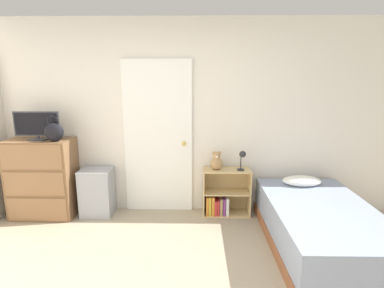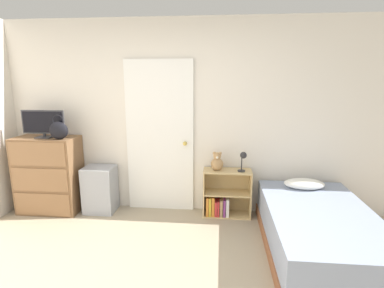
{
  "view_description": "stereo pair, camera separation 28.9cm",
  "coord_description": "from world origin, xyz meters",
  "px_view_note": "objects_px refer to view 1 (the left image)",
  "views": [
    {
      "loc": [
        0.37,
        -1.91,
        1.79
      ],
      "look_at": [
        0.3,
        1.76,
        0.99
      ],
      "focal_mm": 28.0,
      "sensor_mm": 36.0,
      "label": 1
    },
    {
      "loc": [
        0.66,
        -1.89,
        1.79
      ],
      "look_at": [
        0.3,
        1.76,
        0.99
      ],
      "focal_mm": 28.0,
      "sensor_mm": 36.0,
      "label": 2
    }
  ],
  "objects_px": {
    "tv": "(37,125)",
    "handbag": "(54,132)",
    "storage_bin": "(97,192)",
    "desk_lamp": "(242,157)",
    "dresser": "(43,178)",
    "bookshelf": "(222,197)",
    "teddy_bear": "(217,162)",
    "bed": "(321,226)"
  },
  "relations": [
    {
      "from": "tv",
      "to": "handbag",
      "type": "distance_m",
      "value": 0.28
    },
    {
      "from": "storage_bin",
      "to": "desk_lamp",
      "type": "height_order",
      "value": "desk_lamp"
    },
    {
      "from": "tv",
      "to": "handbag",
      "type": "bearing_deg",
      "value": -19.04
    },
    {
      "from": "dresser",
      "to": "tv",
      "type": "distance_m",
      "value": 0.71
    },
    {
      "from": "storage_bin",
      "to": "tv",
      "type": "bearing_deg",
      "value": -173.68
    },
    {
      "from": "bookshelf",
      "to": "dresser",
      "type": "bearing_deg",
      "value": -177.91
    },
    {
      "from": "tv",
      "to": "teddy_bear",
      "type": "bearing_deg",
      "value": 2.77
    },
    {
      "from": "teddy_bear",
      "to": "desk_lamp",
      "type": "height_order",
      "value": "desk_lamp"
    },
    {
      "from": "dresser",
      "to": "handbag",
      "type": "xyz_separation_m",
      "value": [
        0.27,
        -0.11,
        0.64
      ]
    },
    {
      "from": "storage_bin",
      "to": "teddy_bear",
      "type": "distance_m",
      "value": 1.64
    },
    {
      "from": "dresser",
      "to": "teddy_bear",
      "type": "height_order",
      "value": "dresser"
    },
    {
      "from": "tv",
      "to": "bed",
      "type": "height_order",
      "value": "tv"
    },
    {
      "from": "teddy_bear",
      "to": "bookshelf",
      "type": "bearing_deg",
      "value": 1.65
    },
    {
      "from": "tv",
      "to": "storage_bin",
      "type": "height_order",
      "value": "tv"
    },
    {
      "from": "tv",
      "to": "desk_lamp",
      "type": "xyz_separation_m",
      "value": [
        2.59,
        0.07,
        -0.41
      ]
    },
    {
      "from": "handbag",
      "to": "storage_bin",
      "type": "distance_m",
      "value": 0.95
    },
    {
      "from": "bookshelf",
      "to": "desk_lamp",
      "type": "height_order",
      "value": "desk_lamp"
    },
    {
      "from": "handbag",
      "to": "bed",
      "type": "relative_size",
      "value": 0.17
    },
    {
      "from": "bookshelf",
      "to": "tv",
      "type": "bearing_deg",
      "value": -177.27
    },
    {
      "from": "handbag",
      "to": "desk_lamp",
      "type": "xyz_separation_m",
      "value": [
        2.33,
        0.16,
        -0.34
      ]
    },
    {
      "from": "desk_lamp",
      "to": "dresser",
      "type": "bearing_deg",
      "value": -178.99
    },
    {
      "from": "bed",
      "to": "bookshelf",
      "type": "bearing_deg",
      "value": 141.53
    },
    {
      "from": "tv",
      "to": "bookshelf",
      "type": "relative_size",
      "value": 0.91
    },
    {
      "from": "dresser",
      "to": "handbag",
      "type": "distance_m",
      "value": 0.7
    },
    {
      "from": "dresser",
      "to": "handbag",
      "type": "bearing_deg",
      "value": -23.08
    },
    {
      "from": "tv",
      "to": "storage_bin",
      "type": "xyz_separation_m",
      "value": [
        0.67,
        0.07,
        -0.91
      ]
    },
    {
      "from": "storage_bin",
      "to": "desk_lamp",
      "type": "relative_size",
      "value": 2.41
    },
    {
      "from": "bookshelf",
      "to": "bed",
      "type": "bearing_deg",
      "value": -38.47
    },
    {
      "from": "dresser",
      "to": "bed",
      "type": "relative_size",
      "value": 0.55
    },
    {
      "from": "handbag",
      "to": "bed",
      "type": "distance_m",
      "value": 3.27
    },
    {
      "from": "tv",
      "to": "desk_lamp",
      "type": "distance_m",
      "value": 2.62
    },
    {
      "from": "storage_bin",
      "to": "bookshelf",
      "type": "height_order",
      "value": "storage_bin"
    },
    {
      "from": "storage_bin",
      "to": "bed",
      "type": "relative_size",
      "value": 0.34
    },
    {
      "from": "handbag",
      "to": "bed",
      "type": "xyz_separation_m",
      "value": [
        3.09,
        -0.59,
        -0.92
      ]
    },
    {
      "from": "tv",
      "to": "desk_lamp",
      "type": "relative_size",
      "value": 2.19
    },
    {
      "from": "desk_lamp",
      "to": "bookshelf",
      "type": "bearing_deg",
      "value": 170.51
    },
    {
      "from": "tv",
      "to": "teddy_bear",
      "type": "xyz_separation_m",
      "value": [
        2.26,
        0.11,
        -0.49
      ]
    },
    {
      "from": "bookshelf",
      "to": "teddy_bear",
      "type": "height_order",
      "value": "teddy_bear"
    },
    {
      "from": "teddy_bear",
      "to": "storage_bin",
      "type": "bearing_deg",
      "value": -178.75
    },
    {
      "from": "storage_bin",
      "to": "bookshelf",
      "type": "xyz_separation_m",
      "value": [
        1.67,
        0.04,
        -0.07
      ]
    },
    {
      "from": "dresser",
      "to": "desk_lamp",
      "type": "xyz_separation_m",
      "value": [
        2.6,
        0.05,
        0.29
      ]
    },
    {
      "from": "tv",
      "to": "bed",
      "type": "xyz_separation_m",
      "value": [
        3.34,
        -0.68,
        -0.99
      ]
    }
  ]
}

